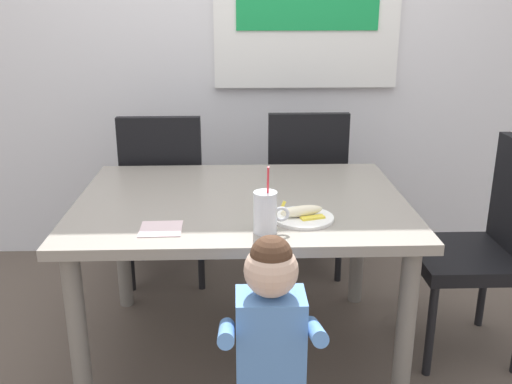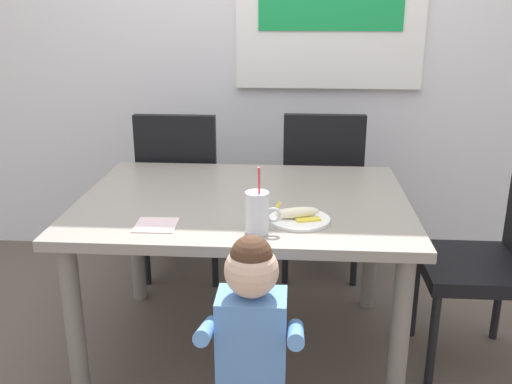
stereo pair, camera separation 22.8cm
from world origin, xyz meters
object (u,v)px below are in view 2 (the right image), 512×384
Objects in this scene: paper_napkin at (156,225)px; toddler_standing at (252,327)px; dining_chair_right at (321,186)px; peeled_banana at (298,213)px; dining_chair_far at (498,248)px; snack_plate at (299,220)px; dining_table at (244,218)px; milk_cup at (257,215)px; dining_chair_left at (182,187)px.

toddler_standing is at bearing -42.00° from paper_napkin.
dining_chair_right is 1.05m from peeled_banana.
dining_chair_far is 0.88m from peeled_banana.
toddler_standing reaches higher than snack_plate.
milk_cup reaches higher than dining_table.
snack_plate is at bearing 39.10° from milk_cup.
dining_chair_right is at bearing 59.36° from paper_napkin.
snack_plate is (0.64, -0.95, 0.19)m from dining_chair_left.
dining_chair_far reaches higher than paper_napkin.
toddler_standing is at bearing -56.11° from dining_chair_far.
snack_plate is 0.53m from paper_napkin.
toddler_standing is at bearing -109.17° from snack_plate.
milk_cup is 0.38m from paper_napkin.
peeled_banana reaches higher than snack_plate.
snack_plate is at bearing 123.90° from dining_chair_left.
dining_table is 1.42× the size of dining_chair_right.
peeled_banana is (-0.83, -0.23, 0.22)m from dining_chair_far.
peeled_banana is at bearing -48.08° from dining_table.
paper_napkin is (-0.38, 0.34, 0.20)m from toddler_standing.
milk_cup is at bearing -5.95° from paper_napkin.
toddler_standing is (0.08, -0.67, -0.11)m from dining_table.
dining_chair_far reaches higher than dining_table.
dining_chair_right is at bearing 76.40° from milk_cup.
dining_chair_left is 0.77m from dining_chair_right.
dining_chair_left is at bearing 120.34° from dining_table.
dining_chair_right is at bearing 79.23° from toddler_standing.
peeled_banana is at bearing 40.38° from milk_cup.
paper_napkin is (-0.29, -0.33, 0.09)m from dining_table.
dining_chair_right reaches higher than dining_table.
dining_table is 1.42× the size of dining_chair_far.
dining_chair_right is at bearing 82.61° from peeled_banana.
snack_plate is at bearing 70.83° from toddler_standing.
paper_napkin is (-1.35, -0.31, 0.19)m from dining_chair_far.
peeled_banana is (0.14, 0.42, 0.23)m from toddler_standing.
dining_table is at bearing 64.89° from dining_chair_right.
snack_plate reaches higher than dining_table.
dining_chair_left is at bearing 96.31° from paper_napkin.
dining_chair_left is at bearing 109.72° from toddler_standing.
peeled_banana is at bearing -74.57° from dining_chair_far.
dining_chair_left is 1.05m from paper_napkin.
peeled_banana is (0.23, -0.25, 0.12)m from dining_table.
dining_chair_left is 1.16m from peeled_banana.
dining_table is 5.91× the size of snack_plate.
peeled_banana is (0.14, 0.12, -0.04)m from milk_cup.
milk_cup is (-0.00, 0.30, 0.27)m from toddler_standing.
dining_chair_left is at bearing -116.19° from dining_chair_far.
dining_chair_far is 1.39m from paper_napkin.
dining_chair_right is 1.29m from paper_napkin.
toddler_standing reaches higher than paper_napkin.
dining_chair_far reaches higher than snack_plate.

